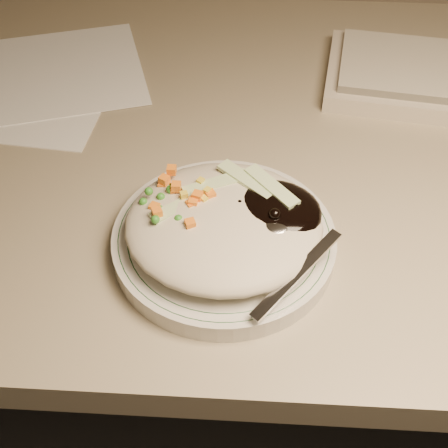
{
  "coord_description": "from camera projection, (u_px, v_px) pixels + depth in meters",
  "views": [
    {
      "loc": [
        -0.06,
        0.78,
        1.22
      ],
      "look_at": [
        -0.08,
        1.2,
        0.78
      ],
      "focal_mm": 50.0,
      "sensor_mm": 36.0,
      "label": 1
    }
  ],
  "objects": [
    {
      "name": "plate_rim",
      "position": [
        224.0,
        235.0,
        0.62
      ],
      "size": [
        0.21,
        0.21,
        0.0
      ],
      "color": "#144723",
      "rests_on": "plate"
    },
    {
      "name": "desk",
      "position": [
        287.0,
        246.0,
        0.9
      ],
      "size": [
        1.4,
        0.7,
        0.74
      ],
      "color": "gray",
      "rests_on": "ground"
    },
    {
      "name": "plate",
      "position": [
        224.0,
        242.0,
        0.63
      ],
      "size": [
        0.22,
        0.22,
        0.02
      ],
      "primitive_type": "cylinder",
      "color": "silver",
      "rests_on": "desk"
    },
    {
      "name": "meal",
      "position": [
        228.0,
        221.0,
        0.6
      ],
      "size": [
        0.21,
        0.19,
        0.05
      ],
      "color": "#B4AB92",
      "rests_on": "plate"
    },
    {
      "name": "papers",
      "position": [
        14.0,
        83.0,
        0.84
      ],
      "size": [
        0.37,
        0.3,
        0.0
      ],
      "color": "white",
      "rests_on": "desk"
    }
  ]
}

